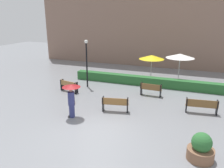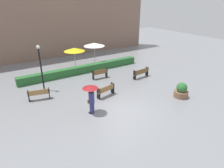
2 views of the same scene
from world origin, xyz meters
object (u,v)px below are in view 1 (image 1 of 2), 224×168
at_px(bench_far_right, 202,105).
at_px(bench_far_left, 69,85).
at_px(bench_mid_center, 115,103).
at_px(planter_pot, 201,148).
at_px(patio_umbrella_yellow, 152,57).
at_px(bench_back_row, 151,89).
at_px(lamp_post, 87,59).
at_px(patio_umbrella_white, 180,56).
at_px(pedestrian_with_umbrella, 71,96).

distance_m(bench_far_right, bench_far_left, 9.54).
bearing_deg(bench_mid_center, bench_far_left, 154.07).
xyz_separation_m(planter_pot, patio_umbrella_yellow, (-4.26, 10.83, 1.59)).
bearing_deg(bench_back_row, bench_mid_center, -112.31).
bearing_deg(bench_far_left, lamp_post, 63.89).
distance_m(bench_far_left, patio_umbrella_white, 9.48).
xyz_separation_m(bench_far_left, planter_pot, (9.50, -5.48, -0.01)).
height_order(bench_far_right, planter_pot, planter_pot).
relative_size(planter_pot, patio_umbrella_white, 0.47).
bearing_deg(bench_far_left, patio_umbrella_yellow, 45.60).
relative_size(bench_back_row, planter_pot, 1.30).
height_order(bench_far_right, pedestrian_with_umbrella, pedestrian_with_umbrella).
bearing_deg(bench_far_right, lamp_post, 165.50).
xyz_separation_m(planter_pot, patio_umbrella_white, (-1.88, 10.81, 1.86)).
distance_m(bench_far_left, patio_umbrella_yellow, 7.65).
relative_size(bench_back_row, patio_umbrella_white, 0.61).
bearing_deg(bench_back_row, patio_umbrella_yellow, 101.51).
height_order(lamp_post, patio_umbrella_yellow, lamp_post).
relative_size(bench_far_left, lamp_post, 0.42).
distance_m(bench_mid_center, patio_umbrella_white, 8.35).
bearing_deg(lamp_post, pedestrian_with_umbrella, -72.18).
xyz_separation_m(bench_back_row, bench_far_right, (3.46, -1.98, -0.01)).
height_order(planter_pot, patio_umbrella_white, patio_umbrella_white).
relative_size(bench_mid_center, patio_umbrella_yellow, 0.72).
height_order(bench_mid_center, patio_umbrella_yellow, patio_umbrella_yellow).
xyz_separation_m(bench_far_right, lamp_post, (-8.73, 2.26, 1.82)).
relative_size(bench_mid_center, patio_umbrella_white, 0.65).
height_order(bench_back_row, patio_umbrella_yellow, patio_umbrella_yellow).
bearing_deg(bench_far_right, pedestrian_with_umbrella, -155.86).
bearing_deg(bench_back_row, patio_umbrella_white, 68.69).
distance_m(bench_far_left, planter_pot, 10.97).
bearing_deg(patio_umbrella_white, pedestrian_with_umbrella, -119.23).
bearing_deg(patio_umbrella_white, planter_pot, -80.13).
relative_size(pedestrian_with_umbrella, planter_pot, 1.64).
xyz_separation_m(planter_pot, lamp_post, (-8.72, 7.08, 1.84)).
distance_m(bench_back_row, bench_far_left, 6.20).
distance_m(bench_far_left, lamp_post, 2.56).
relative_size(bench_back_row, pedestrian_with_umbrella, 0.79).
relative_size(bench_mid_center, planter_pot, 1.38).
bearing_deg(patio_umbrella_white, bench_far_right, -72.41).
xyz_separation_m(bench_far_left, pedestrian_with_umbrella, (2.52, -3.80, 0.80)).
bearing_deg(bench_far_left, bench_far_right, -3.96).
height_order(bench_far_right, patio_umbrella_yellow, patio_umbrella_yellow).
height_order(bench_back_row, planter_pot, planter_pot).
height_order(pedestrian_with_umbrella, lamp_post, lamp_post).
distance_m(planter_pot, patio_umbrella_yellow, 11.75).
bearing_deg(patio_umbrella_white, bench_far_left, -145.06).
bearing_deg(bench_mid_center, pedestrian_with_umbrella, -143.16).
xyz_separation_m(bench_back_row, patio_umbrella_white, (1.56, 4.01, 1.83)).
bearing_deg(bench_mid_center, bench_back_row, 67.69).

